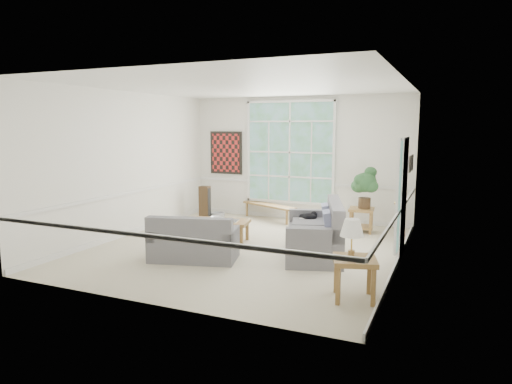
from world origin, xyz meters
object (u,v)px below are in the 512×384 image
(coffee_table, at_px, (220,231))
(side_table, at_px, (354,279))
(loveseat_front, at_px, (194,237))
(loveseat_right, at_px, (314,229))
(end_table, at_px, (361,220))

(coffee_table, xyz_separation_m, side_table, (3.08, -2.01, 0.07))
(coffee_table, bearing_deg, loveseat_front, -93.51)
(loveseat_right, height_order, loveseat_front, loveseat_right)
(loveseat_front, relative_size, coffee_table, 1.26)
(side_table, bearing_deg, loveseat_front, 165.70)
(loveseat_right, height_order, side_table, loveseat_right)
(loveseat_front, bearing_deg, side_table, -29.54)
(end_table, distance_m, side_table, 4.05)
(coffee_table, height_order, side_table, side_table)
(loveseat_front, relative_size, side_table, 2.57)
(loveseat_right, height_order, coffee_table, loveseat_right)
(loveseat_front, bearing_deg, end_table, 40.16)
(coffee_table, bearing_deg, side_table, -44.64)
(loveseat_right, bearing_deg, side_table, -76.30)
(loveseat_front, height_order, coffee_table, loveseat_front)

